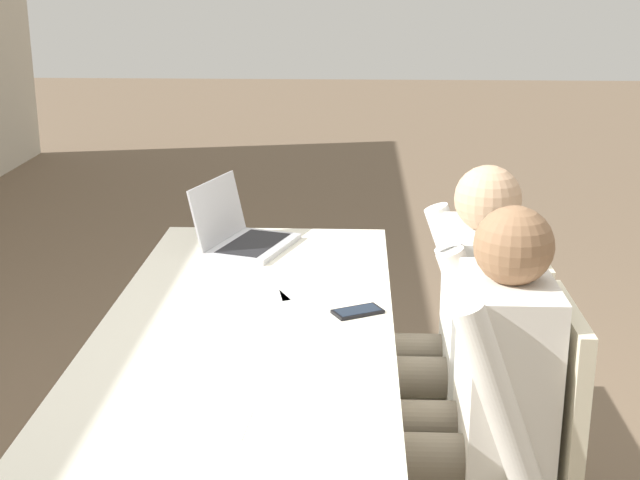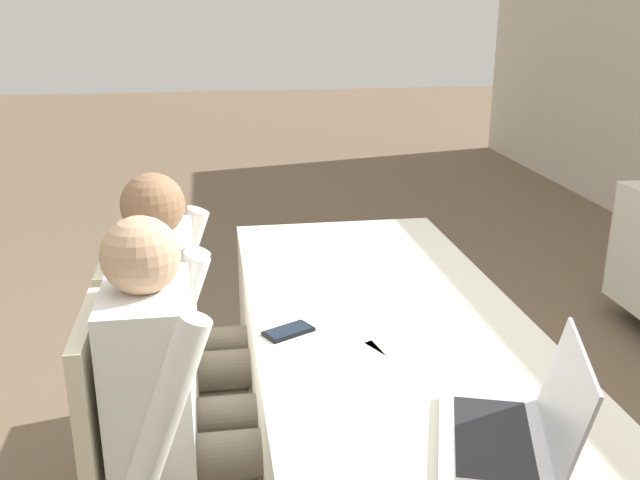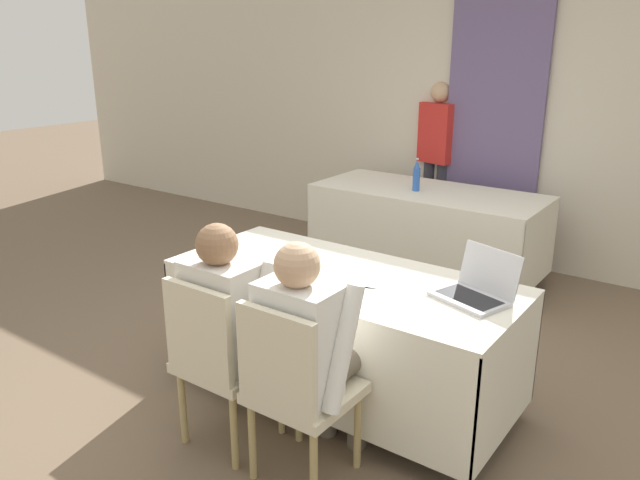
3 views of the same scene
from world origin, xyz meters
name	(u,v)px [view 3 (image 3 of 3)]	position (x,y,z in m)	size (l,w,h in m)	color
ground_plane	(341,395)	(0.00, 0.00, 0.00)	(24.00, 24.00, 0.00)	brown
wall_back	(524,114)	(0.00, 2.78, 1.35)	(12.00, 0.06, 2.70)	beige
curtain_panel	(494,115)	(-0.24, 2.72, 1.33)	(0.86, 0.04, 2.65)	slate
conference_table_near	(342,304)	(0.00, 0.00, 0.58)	(1.92, 0.84, 0.75)	silver
conference_table_far	(428,211)	(-0.49, 2.03, 0.58)	(1.92, 0.84, 0.75)	silver
laptop	(475,290)	(0.71, 0.10, 0.80)	(0.42, 0.38, 0.24)	#B7B7BC
cell_phone	(322,296)	(0.09, -0.32, 0.76)	(0.13, 0.16, 0.01)	black
paper_beside_laptop	(383,279)	(0.21, 0.07, 0.75)	(0.32, 0.36, 0.00)	white
paper_centre_table	(364,299)	(0.27, -0.22, 0.75)	(0.26, 0.33, 0.00)	white
paper_left_edge	(273,251)	(-0.55, 0.07, 0.75)	(0.23, 0.31, 0.00)	white
water_bottle	(416,176)	(-0.57, 1.96, 0.88)	(0.06, 0.06, 0.28)	#2D5BB7
chair_near_left	(219,356)	(-0.23, -0.72, 0.50)	(0.44, 0.44, 0.91)	tan
chair_near_right	(295,386)	(0.23, -0.72, 0.50)	(0.44, 0.44, 0.91)	tan
person_checkered_shirt	(232,319)	(-0.23, -0.62, 0.66)	(0.50, 0.52, 1.17)	#665B4C
person_white_shirt	(309,345)	(0.23, -0.62, 0.66)	(0.50, 0.52, 1.17)	#665B4C
person_red_shirt	(437,155)	(-0.77, 2.75, 0.91)	(0.38, 0.28, 1.59)	#33333D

